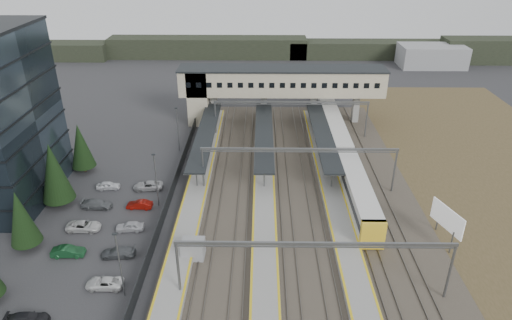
{
  "coord_description": "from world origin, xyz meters",
  "views": [
    {
      "loc": [
        6.51,
        -44.91,
        34.92
      ],
      "look_at": [
        5.75,
        16.46,
        4.0
      ],
      "focal_mm": 32.0,
      "sensor_mm": 36.0,
      "label": 1
    }
  ],
  "objects_px": {
    "footbridge": "(268,84)",
    "train": "(336,133)",
    "relay_cabin_far": "(193,249)",
    "billboard": "(447,220)"
  },
  "relations": [
    {
      "from": "relay_cabin_far",
      "to": "train",
      "type": "relative_size",
      "value": 0.04
    },
    {
      "from": "relay_cabin_far",
      "to": "footbridge",
      "type": "relative_size",
      "value": 0.07
    },
    {
      "from": "relay_cabin_far",
      "to": "footbridge",
      "type": "xyz_separation_m",
      "value": [
        9.16,
        43.63,
        6.72
      ]
    },
    {
      "from": "relay_cabin_far",
      "to": "train",
      "type": "xyz_separation_m",
      "value": [
        21.45,
        32.65,
        0.94
      ]
    },
    {
      "from": "footbridge",
      "to": "train",
      "type": "bearing_deg",
      "value": -41.75
    },
    {
      "from": "train",
      "to": "billboard",
      "type": "bearing_deg",
      "value": -72.1
    },
    {
      "from": "relay_cabin_far",
      "to": "billboard",
      "type": "xyz_separation_m",
      "value": [
        30.83,
        3.62,
        2.04
      ]
    },
    {
      "from": "billboard",
      "to": "footbridge",
      "type": "bearing_deg",
      "value": 118.45
    },
    {
      "from": "footbridge",
      "to": "train",
      "type": "distance_m",
      "value": 17.47
    },
    {
      "from": "relay_cabin_far",
      "to": "train",
      "type": "distance_m",
      "value": 39.08
    }
  ]
}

